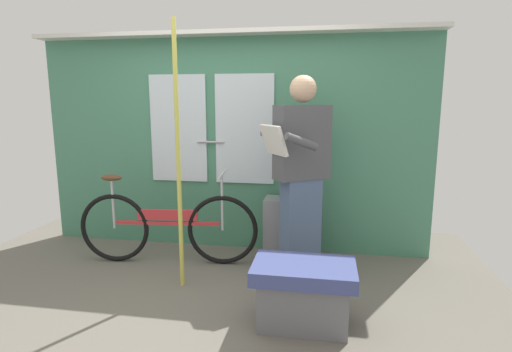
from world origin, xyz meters
TOP-DOWN VIEW (x-y plane):
  - ground_plane at (0.00, 0.00)m, footprint 5.02×3.99m
  - train_door_wall at (-0.01, 1.18)m, footprint 4.02×0.28m
  - bicycle_near_door at (-0.50, 0.62)m, footprint 1.71×0.44m
  - passenger_reading_newspaper at (0.75, 0.66)m, footprint 0.64×0.59m
  - trash_bin_by_wall at (0.59, 0.97)m, footprint 0.40×0.28m
  - handrail_pole at (-0.20, 0.17)m, footprint 0.04×0.04m
  - bench_seat_corner at (0.85, -0.28)m, footprint 0.70×0.44m

SIDE VIEW (x-z plane):
  - ground_plane at x=0.00m, z-range -0.04..0.00m
  - bench_seat_corner at x=0.85m, z-range 0.02..0.47m
  - trash_bin_by_wall at x=0.59m, z-range 0.00..0.60m
  - bicycle_near_door at x=-0.50m, z-range -0.08..0.80m
  - passenger_reading_newspaper at x=0.75m, z-range 0.05..1.81m
  - handrail_pole at x=-0.20m, z-range 0.00..2.16m
  - train_door_wall at x=-0.01m, z-range 0.05..2.26m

